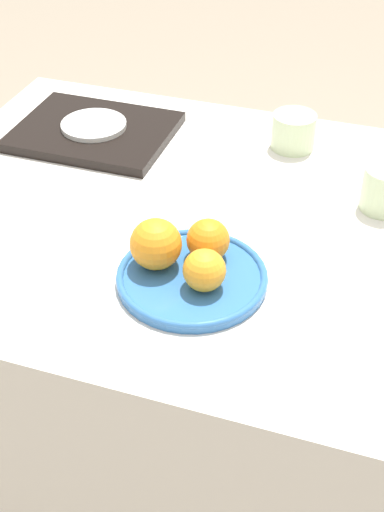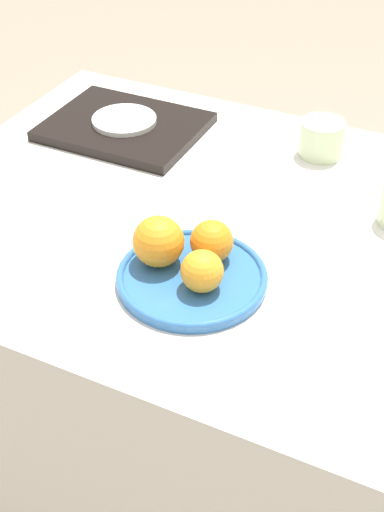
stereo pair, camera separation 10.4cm
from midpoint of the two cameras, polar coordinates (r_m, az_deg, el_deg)
The scene contains 9 objects.
ground_plane at distance 1.75m, azimuth 4.82°, elevation -19.31°, with size 12.00×12.00×0.00m, color gray.
table at distance 1.44m, azimuth 5.64°, elevation -10.93°, with size 1.43×0.82×0.78m.
fruit_platter at distance 1.07m, azimuth -2.79°, elevation -1.82°, with size 0.23×0.23×0.02m.
orange_0 at distance 1.02m, azimuth -1.91°, elevation -1.26°, with size 0.06×0.06×0.06m.
orange_1 at distance 1.06m, azimuth -5.71°, elevation 0.85°, with size 0.08×0.08×0.08m.
orange_2 at distance 1.08m, azimuth -1.47°, elevation 1.18°, with size 0.07×0.07×0.07m.
serving_tray at distance 1.46m, azimuth -9.88°, elevation 9.71°, with size 0.30×0.24×0.02m.
side_plate at distance 1.46m, azimuth -9.94°, elevation 10.22°, with size 0.13×0.13×0.01m.
cup_1 at distance 1.40m, azimuth 6.01°, elevation 9.83°, with size 0.08×0.08×0.07m.
Camera 1 is at (0.12, -0.95, 1.47)m, focal length 50.00 mm.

